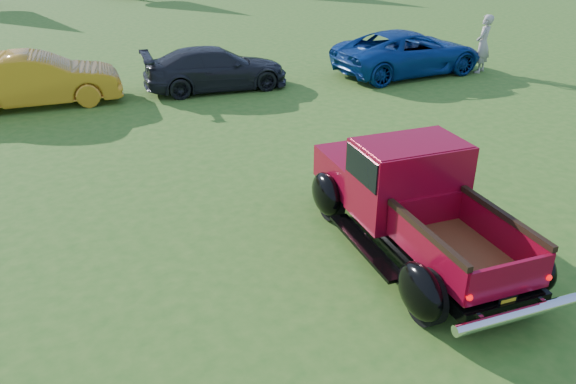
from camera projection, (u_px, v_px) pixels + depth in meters
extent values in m
plane|color=#31611B|center=(314.00, 250.00, 8.76)|extent=(120.00, 120.00, 0.00)
cylinder|color=black|center=(425.00, 297.00, 7.09)|extent=(0.34, 0.75, 0.73)
cylinder|color=black|center=(523.00, 273.00, 7.57)|extent=(0.34, 0.75, 0.73)
cylinder|color=black|center=(331.00, 199.00, 9.52)|extent=(0.34, 0.75, 0.73)
cylinder|color=black|center=(410.00, 185.00, 10.00)|extent=(0.34, 0.75, 0.73)
cube|color=black|center=(415.00, 228.00, 8.56)|extent=(2.01, 4.42, 0.18)
cube|color=maroon|center=(370.00, 168.00, 9.65)|extent=(1.76, 1.62, 0.56)
cube|color=silver|center=(352.00, 154.00, 10.25)|extent=(1.44, 0.31, 0.45)
cube|color=maroon|center=(408.00, 179.00, 8.53)|extent=(1.78, 1.32, 1.18)
cube|color=black|center=(410.00, 160.00, 8.39)|extent=(1.80, 1.23, 0.45)
cube|color=maroon|center=(412.00, 145.00, 8.28)|extent=(1.69, 1.21, 0.07)
cube|color=brown|center=(461.00, 257.00, 7.54)|extent=(1.53, 2.00, 0.05)
cube|color=maroon|center=(424.00, 251.00, 7.25)|extent=(0.37, 1.79, 0.47)
cube|color=maroon|center=(501.00, 234.00, 7.63)|extent=(0.37, 1.79, 0.47)
cube|color=maroon|center=(426.00, 212.00, 8.20)|extent=(1.21, 0.26, 0.47)
cube|color=maroon|center=(510.00, 280.00, 6.67)|extent=(1.21, 0.27, 0.47)
cube|color=black|center=(426.00, 232.00, 7.12)|extent=(0.41, 1.80, 0.08)
cube|color=black|center=(505.00, 216.00, 7.50)|extent=(0.41, 1.80, 0.08)
ellipsoid|color=black|center=(420.00, 291.00, 7.01)|extent=(0.58, 1.02, 0.80)
ellipsoid|color=black|center=(530.00, 265.00, 7.54)|extent=(0.58, 1.02, 0.80)
ellipsoid|color=black|center=(326.00, 194.00, 9.45)|extent=(0.58, 1.02, 0.80)
ellipsoid|color=black|center=(415.00, 179.00, 9.98)|extent=(0.58, 1.02, 0.80)
cube|color=black|center=(365.00, 245.00, 8.31)|extent=(0.63, 1.93, 0.05)
cube|color=black|center=(463.00, 225.00, 8.84)|extent=(0.63, 1.93, 0.05)
cylinder|color=silver|center=(518.00, 314.00, 6.64)|extent=(1.77, 0.46, 0.15)
cube|color=black|center=(508.00, 302.00, 6.78)|extent=(0.27, 0.06, 0.14)
cube|color=gold|center=(508.00, 302.00, 6.77)|extent=(0.22, 0.05, 0.09)
sphere|color=#CC0505|center=(469.00, 298.00, 6.51)|extent=(0.08, 0.08, 0.08)
sphere|color=#CC0505|center=(549.00, 277.00, 6.87)|extent=(0.08, 0.08, 0.08)
imported|color=orange|center=(37.00, 80.00, 15.08)|extent=(4.50, 2.26, 1.42)
imported|color=black|center=(216.00, 68.00, 16.55)|extent=(4.48, 2.52, 1.23)
imported|color=navy|center=(408.00, 52.00, 18.13)|extent=(5.14, 2.69, 1.38)
imported|color=#A99F93|center=(483.00, 44.00, 18.19)|extent=(0.80, 0.69, 1.85)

